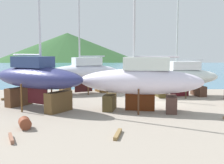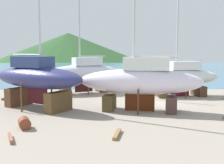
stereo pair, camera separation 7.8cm
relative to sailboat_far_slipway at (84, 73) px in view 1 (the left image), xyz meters
The scene contains 12 objects.
ground_plane 11.14m from the sailboat_far_slipway, 55.17° to the right, with size 46.18×46.18×0.00m, color gray.
sea_water 39.93m from the sailboat_far_slipway, 80.97° to the left, with size 131.45×73.67×0.01m, color teal.
headland_hill 120.66m from the sailboat_far_slipway, 98.50° to the left, with size 142.43×142.43×27.73m, color #2A5228.
sailboat_far_slipway is the anchor object (origin of this frame).
sailboat_small_center 9.64m from the sailboat_far_slipway, 61.73° to the right, with size 8.78×3.86×13.96m.
sailboat_large_starboard 9.27m from the sailboat_far_slipway, 13.16° to the right, with size 7.65×3.48×11.89m.
sailboat_mid_port 8.00m from the sailboat_far_slipway, 110.28° to the right, with size 8.24×6.70×13.95m.
worker 5.46m from the sailboat_far_slipway, 123.71° to the right, with size 0.48×0.48×1.70m.
barrel_tar_black 13.14m from the sailboat_far_slipway, 99.42° to the right, with size 0.61×0.61×0.78m, color brown.
timber_short_skew 15.10m from the sailboat_far_slipway, 98.47° to the right, with size 1.38×0.14×0.20m, color #8E5D48.
timber_long_fore 6.54m from the sailboat_far_slipway, 148.90° to the right, with size 3.11×0.21×0.18m, color brown.
timber_short_cross 14.61m from the sailboat_far_slipway, 79.04° to the right, with size 1.59×0.19×0.16m, color olive.
Camera 1 is at (-4.08, -22.46, 4.08)m, focal length 44.61 mm.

